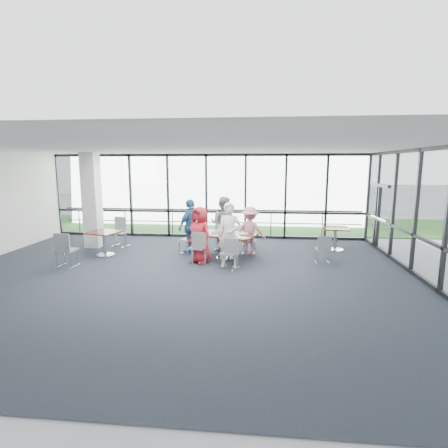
# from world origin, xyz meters

# --- Properties ---
(floor) EXTENTS (12.00, 10.00, 0.02)m
(floor) POSITION_xyz_m (0.00, 0.00, -0.01)
(floor) COLOR #1F252C
(floor) RESTS_ON ground
(ceiling) EXTENTS (12.00, 10.00, 0.04)m
(ceiling) POSITION_xyz_m (0.00, 0.00, 3.20)
(ceiling) COLOR silver
(ceiling) RESTS_ON ground
(wall_front) EXTENTS (12.00, 0.10, 3.20)m
(wall_front) POSITION_xyz_m (0.00, -5.00, 1.60)
(wall_front) COLOR silver
(wall_front) RESTS_ON ground
(curtain_wall_back) EXTENTS (12.00, 0.10, 3.20)m
(curtain_wall_back) POSITION_xyz_m (0.00, 5.00, 1.60)
(curtain_wall_back) COLOR white
(curtain_wall_back) RESTS_ON ground
(curtain_wall_right) EXTENTS (0.10, 10.00, 3.20)m
(curtain_wall_right) POSITION_xyz_m (6.00, 0.00, 1.60)
(curtain_wall_right) COLOR white
(curtain_wall_right) RESTS_ON ground
(exit_door) EXTENTS (0.12, 1.60, 2.10)m
(exit_door) POSITION_xyz_m (6.00, 3.75, 1.05)
(exit_door) COLOR black
(exit_door) RESTS_ON ground
(structural_column) EXTENTS (0.50, 0.50, 3.20)m
(structural_column) POSITION_xyz_m (-3.60, 3.00, 1.60)
(structural_column) COLOR silver
(structural_column) RESTS_ON ground
(apron) EXTENTS (80.00, 70.00, 0.02)m
(apron) POSITION_xyz_m (0.00, 10.00, -0.02)
(apron) COLOR gray
(apron) RESTS_ON ground
(grass_strip) EXTENTS (80.00, 5.00, 0.01)m
(grass_strip) POSITION_xyz_m (0.00, 8.00, 0.01)
(grass_strip) COLOR #23501C
(grass_strip) RESTS_ON ground
(hangar_main) EXTENTS (24.00, 10.00, 6.00)m
(hangar_main) POSITION_xyz_m (4.00, 32.00, 3.00)
(hangar_main) COLOR silver
(hangar_main) RESTS_ON ground
(hangar_aux) EXTENTS (10.00, 6.00, 4.00)m
(hangar_aux) POSITION_xyz_m (-18.00, 28.00, 2.00)
(hangar_aux) COLOR silver
(hangar_aux) RESTS_ON ground
(guard_rail) EXTENTS (12.00, 0.06, 0.06)m
(guard_rail) POSITION_xyz_m (0.00, 5.60, 0.50)
(guard_rail) COLOR #2D2D33
(guard_rail) RESTS_ON ground
(main_table) EXTENTS (2.03, 1.59, 0.75)m
(main_table) POSITION_xyz_m (1.02, 1.93, 0.61)
(main_table) COLOR #34100A
(main_table) RESTS_ON ground
(side_table_left) EXTENTS (1.08, 1.08, 0.75)m
(side_table_left) POSITION_xyz_m (-2.73, 1.91, 0.64)
(side_table_left) COLOR #34100A
(side_table_left) RESTS_ON ground
(side_table_right) EXTENTS (0.88, 0.88, 0.75)m
(side_table_right) POSITION_xyz_m (4.54, 3.34, 0.62)
(side_table_right) COLOR #34100A
(side_table_right) RESTS_ON ground
(diner_near_left) EXTENTS (0.95, 0.89, 1.62)m
(diner_near_left) POSITION_xyz_m (0.36, 1.41, 0.81)
(diner_near_left) COLOR #B5202B
(diner_near_left) RESTS_ON ground
(diner_near_right) EXTENTS (0.71, 0.56, 1.79)m
(diner_near_right) POSITION_xyz_m (1.22, 1.07, 0.89)
(diner_near_right) COLOR white
(diner_near_right) RESTS_ON ground
(diner_far_left) EXTENTS (0.97, 0.72, 1.78)m
(diner_far_left) POSITION_xyz_m (0.87, 2.87, 0.89)
(diner_far_left) COLOR gray
(diner_far_left) RESTS_ON ground
(diner_far_right) EXTENTS (1.05, 0.66, 1.52)m
(diner_far_right) POSITION_xyz_m (1.75, 2.44, 0.76)
(diner_far_right) COLOR #CA7881
(diner_far_right) RESTS_ON ground
(diner_end) EXTENTS (1.03, 1.15, 1.73)m
(diner_end) POSITION_xyz_m (-0.10, 2.42, 0.87)
(diner_end) COLOR #28598B
(diner_end) RESTS_ON ground
(chair_main_nl) EXTENTS (0.54, 0.54, 0.91)m
(chair_main_nl) POSITION_xyz_m (0.32, 1.32, 0.46)
(chair_main_nl) COLOR gray
(chair_main_nl) RESTS_ON ground
(chair_main_nr) EXTENTS (0.54, 0.54, 0.86)m
(chair_main_nr) POSITION_xyz_m (1.25, 0.86, 0.43)
(chair_main_nr) COLOR gray
(chair_main_nr) RESTS_ON ground
(chair_main_fl) EXTENTS (0.65, 0.65, 0.95)m
(chair_main_fl) POSITION_xyz_m (0.88, 2.92, 0.47)
(chair_main_fl) COLOR gray
(chair_main_fl) RESTS_ON ground
(chair_main_fr) EXTENTS (0.47, 0.47, 0.84)m
(chair_main_fr) POSITION_xyz_m (1.73, 2.57, 0.42)
(chair_main_fr) COLOR gray
(chair_main_fr) RESTS_ON ground
(chair_main_end) EXTENTS (0.57, 0.57, 0.88)m
(chair_main_end) POSITION_xyz_m (-0.20, 2.46, 0.44)
(chair_main_end) COLOR gray
(chair_main_end) RESTS_ON ground
(chair_spare_la) EXTENTS (0.50, 0.50, 0.95)m
(chair_spare_la) POSITION_xyz_m (-3.21, 0.58, 0.48)
(chair_spare_la) COLOR gray
(chair_spare_la) RESTS_ON ground
(chair_spare_lb) EXTENTS (0.59, 0.59, 0.98)m
(chair_spare_lb) POSITION_xyz_m (-2.72, 3.12, 0.49)
(chair_spare_lb) COLOR gray
(chair_spare_lb) RESTS_ON ground
(chair_spare_r) EXTENTS (0.41, 0.41, 0.81)m
(chair_spare_r) POSITION_xyz_m (3.86, 1.64, 0.41)
(chair_spare_r) COLOR gray
(chair_spare_r) RESTS_ON ground
(plate_nl) EXTENTS (0.28, 0.28, 0.01)m
(plate_nl) POSITION_xyz_m (0.42, 1.87, 0.76)
(plate_nl) COLOR white
(plate_nl) RESTS_ON main_table
(plate_nr) EXTENTS (0.26, 0.26, 0.01)m
(plate_nr) POSITION_xyz_m (1.43, 1.40, 0.76)
(plate_nr) COLOR white
(plate_nr) RESTS_ON main_table
(plate_fl) EXTENTS (0.26, 0.26, 0.01)m
(plate_fl) POSITION_xyz_m (0.79, 2.41, 0.76)
(plate_fl) COLOR white
(plate_fl) RESTS_ON main_table
(plate_fr) EXTENTS (0.29, 0.29, 0.01)m
(plate_fr) POSITION_xyz_m (1.58, 2.01, 0.76)
(plate_fr) COLOR white
(plate_fr) RESTS_ON main_table
(plate_end) EXTENTS (0.27, 0.27, 0.01)m
(plate_end) POSITION_xyz_m (0.33, 2.26, 0.76)
(plate_end) COLOR white
(plate_end) RESTS_ON main_table
(tumbler_a) EXTENTS (0.07, 0.07, 0.13)m
(tumbler_a) POSITION_xyz_m (0.75, 1.85, 0.82)
(tumbler_a) COLOR white
(tumbler_a) RESTS_ON main_table
(tumbler_b) EXTENTS (0.07, 0.07, 0.15)m
(tumbler_b) POSITION_xyz_m (1.21, 1.68, 0.82)
(tumbler_b) COLOR white
(tumbler_b) RESTS_ON main_table
(tumbler_c) EXTENTS (0.07, 0.07, 0.14)m
(tumbler_c) POSITION_xyz_m (1.13, 2.11, 0.82)
(tumbler_c) COLOR white
(tumbler_c) RESTS_ON main_table
(tumbler_d) EXTENTS (0.07, 0.07, 0.13)m
(tumbler_d) POSITION_xyz_m (0.44, 2.04, 0.82)
(tumbler_d) COLOR white
(tumbler_d) RESTS_ON main_table
(menu_a) EXTENTS (0.34, 0.31, 0.00)m
(menu_a) POSITION_xyz_m (0.76, 1.64, 0.75)
(menu_a) COLOR beige
(menu_a) RESTS_ON main_table
(menu_b) EXTENTS (0.38, 0.40, 0.00)m
(menu_b) POSITION_xyz_m (1.61, 1.42, 0.75)
(menu_b) COLOR beige
(menu_b) RESTS_ON main_table
(menu_c) EXTENTS (0.38, 0.33, 0.00)m
(menu_c) POSITION_xyz_m (1.29, 2.24, 0.75)
(menu_c) COLOR beige
(menu_c) RESTS_ON main_table
(condiment_caddy) EXTENTS (0.10, 0.07, 0.04)m
(condiment_caddy) POSITION_xyz_m (1.07, 2.00, 0.77)
(condiment_caddy) COLOR black
(condiment_caddy) RESTS_ON main_table
(ketchup_bottle) EXTENTS (0.06, 0.06, 0.18)m
(ketchup_bottle) POSITION_xyz_m (1.01, 1.98, 0.84)
(ketchup_bottle) COLOR #A81502
(ketchup_bottle) RESTS_ON main_table
(green_bottle) EXTENTS (0.05, 0.05, 0.20)m
(green_bottle) POSITION_xyz_m (1.16, 1.94, 0.85)
(green_bottle) COLOR #177C29
(green_bottle) RESTS_ON main_table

